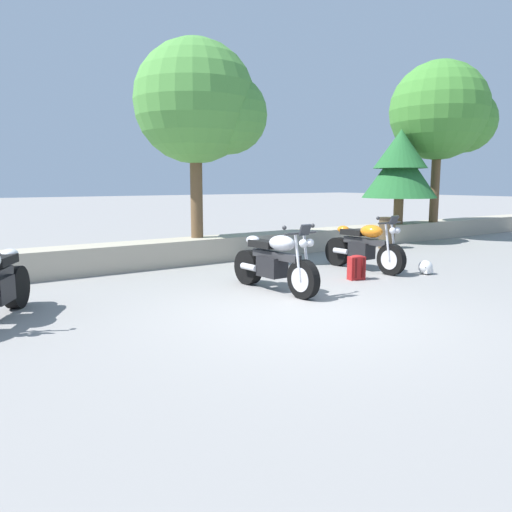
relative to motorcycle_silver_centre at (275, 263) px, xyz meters
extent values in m
plane|color=gray|center=(-0.56, -1.30, -0.49)|extent=(120.00, 120.00, 0.00)
cube|color=#A89E89|center=(-0.56, 3.50, -0.21)|extent=(36.00, 0.80, 0.55)
cylinder|color=black|center=(-3.76, 1.27, -0.18)|extent=(0.47, 0.63, 0.62)
cube|color=black|center=(-3.98, 0.89, 0.28)|extent=(0.51, 0.61, 0.12)
ellipsoid|color=white|center=(-3.83, 1.15, 0.32)|extent=(0.33, 0.35, 0.16)
cylinder|color=black|center=(0.03, -0.69, -0.18)|extent=(0.17, 0.63, 0.62)
cylinder|color=black|center=(-0.03, 0.74, -0.18)|extent=(0.21, 0.63, 0.62)
cylinder|color=silver|center=(0.03, -0.69, -0.18)|extent=(0.18, 0.39, 0.38)
cube|color=black|center=(0.00, 0.08, -0.08)|extent=(0.34, 0.49, 0.34)
cube|color=#2D2D30|center=(0.00, -0.02, 0.12)|extent=(0.19, 1.11, 0.12)
ellipsoid|color=#BCBCC1|center=(0.01, -0.17, 0.34)|extent=(0.36, 0.54, 0.26)
cube|color=black|center=(-0.01, 0.31, 0.28)|extent=(0.29, 0.57, 0.12)
ellipsoid|color=#BCBCC1|center=(-0.03, 0.60, 0.32)|extent=(0.23, 0.29, 0.16)
cylinder|color=#2D2D30|center=(0.03, -0.61, 0.54)|extent=(0.66, 0.07, 0.04)
sphere|color=silver|center=(0.11, -0.75, 0.40)|extent=(0.13, 0.13, 0.13)
sphere|color=silver|center=(-0.03, -0.76, 0.40)|extent=(0.13, 0.13, 0.13)
cube|color=#26282D|center=(0.04, -0.71, 0.60)|extent=(0.20, 0.10, 0.18)
cylinder|color=silver|center=(-0.18, 0.50, -0.13)|extent=(0.13, 0.38, 0.11)
cylinder|color=silver|center=(0.12, -0.65, 0.18)|extent=(0.05, 0.17, 0.73)
cylinder|color=silver|center=(-0.06, -0.66, 0.18)|extent=(0.05, 0.17, 0.73)
sphere|color=#2D2D30|center=(0.33, -0.56, 0.64)|extent=(0.07, 0.07, 0.07)
sphere|color=#2D2D30|center=(-0.27, -0.59, 0.64)|extent=(0.07, 0.07, 0.07)
cylinder|color=black|center=(2.77, -0.16, -0.18)|extent=(0.16, 0.62, 0.62)
cylinder|color=black|center=(2.73, 1.28, -0.18)|extent=(0.20, 0.62, 0.62)
cylinder|color=silver|center=(2.77, -0.16, -0.18)|extent=(0.17, 0.39, 0.38)
cube|color=black|center=(2.75, 0.61, -0.08)|extent=(0.33, 0.49, 0.34)
cube|color=#2D2D30|center=(2.75, 0.51, 0.12)|extent=(0.17, 1.10, 0.12)
ellipsoid|color=orange|center=(2.75, 0.36, 0.34)|extent=(0.35, 0.53, 0.26)
cube|color=black|center=(2.74, 0.84, 0.28)|extent=(0.28, 0.57, 0.12)
ellipsoid|color=orange|center=(2.73, 1.14, 0.32)|extent=(0.23, 0.29, 0.16)
cylinder|color=#2D2D30|center=(2.77, -0.08, 0.54)|extent=(0.66, 0.05, 0.04)
sphere|color=silver|center=(2.84, -0.21, 0.40)|extent=(0.13, 0.13, 0.13)
sphere|color=silver|center=(2.70, -0.22, 0.40)|extent=(0.13, 0.13, 0.13)
cube|color=#26282D|center=(2.77, -0.18, 0.60)|extent=(0.20, 0.10, 0.18)
cylinder|color=silver|center=(2.57, 1.04, -0.13)|extent=(0.12, 0.38, 0.11)
cylinder|color=silver|center=(2.86, -0.11, 0.18)|extent=(0.05, 0.16, 0.73)
cylinder|color=silver|center=(2.68, -0.12, 0.18)|extent=(0.05, 0.16, 0.73)
sphere|color=#2D2D30|center=(3.06, -0.03, 0.64)|extent=(0.07, 0.07, 0.07)
sphere|color=#2D2D30|center=(2.46, -0.04, 0.64)|extent=(0.07, 0.07, 0.07)
cube|color=#A31E1E|center=(1.86, -0.09, -0.27)|extent=(0.34, 0.25, 0.44)
cube|color=#A31E1E|center=(1.89, 0.02, -0.31)|extent=(0.24, 0.11, 0.24)
ellipsoid|color=#A31E1E|center=(1.86, -0.09, -0.06)|extent=(0.32, 0.24, 0.08)
cube|color=#591010|center=(1.75, -0.17, -0.25)|extent=(0.06, 0.04, 0.37)
cube|color=#591010|center=(1.91, -0.21, -0.25)|extent=(0.06, 0.04, 0.37)
sphere|color=silver|center=(3.41, -0.48, -0.35)|extent=(0.28, 0.28, 0.28)
ellipsoid|color=black|center=(3.41, -0.56, -0.34)|extent=(0.23, 0.06, 0.12)
cube|color=silver|center=(3.41, -0.56, -0.42)|extent=(0.20, 0.08, 0.08)
cylinder|color=brown|center=(0.51, 3.64, 1.08)|extent=(0.28, 0.28, 2.02)
sphere|color=#4C8E3D|center=(0.51, 3.64, 3.11)|extent=(2.73, 2.73, 2.73)
sphere|color=#4C8E3D|center=(1.12, 3.23, 2.84)|extent=(1.77, 1.77, 1.77)
cylinder|color=brown|center=(7.37, 3.43, 0.60)|extent=(0.29, 0.29, 1.07)
cone|color=#23602D|center=(7.37, 3.43, 1.67)|extent=(2.24, 2.24, 1.61)
cone|color=#23602D|center=(7.37, 3.43, 2.33)|extent=(1.61, 1.61, 1.16)
cylinder|color=brown|center=(8.88, 3.25, 1.23)|extent=(0.28, 0.28, 2.34)
sphere|color=#428433|center=(8.88, 3.25, 3.54)|extent=(3.04, 3.04, 3.04)
sphere|color=#428433|center=(9.57, 2.80, 3.24)|extent=(1.97, 1.97, 1.97)
cylinder|color=brown|center=(5.88, 2.59, -0.09)|extent=(0.44, 0.44, 0.80)
cylinder|color=#30271B|center=(5.88, 2.59, 0.34)|extent=(0.46, 0.46, 0.06)
camera|label=1|loc=(-4.98, -6.52, 1.33)|focal=34.89mm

